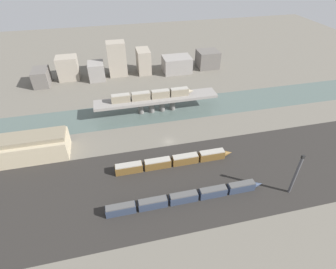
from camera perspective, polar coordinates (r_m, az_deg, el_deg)
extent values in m
plane|color=#666056|center=(114.96, 0.11, -1.52)|extent=(400.00, 400.00, 0.00)
cube|color=#282623|center=(97.91, 3.38, -10.05)|extent=(280.00, 42.00, 0.01)
cube|color=#4C5B56|center=(135.73, -2.41, 5.12)|extent=(320.00, 21.84, 0.01)
cube|color=gray|center=(132.12, -2.48, 7.74)|extent=(61.62, 9.00, 1.38)
cylinder|color=slate|center=(133.05, -5.92, 5.85)|extent=(2.81, 2.81, 6.41)
cylinder|color=slate|center=(133.67, -3.60, 6.14)|extent=(2.81, 2.81, 6.41)
cylinder|color=slate|center=(134.51, -1.29, 6.42)|extent=(2.81, 2.81, 6.41)
cylinder|color=slate|center=(135.57, 0.98, 6.69)|extent=(2.81, 2.81, 6.41)
cube|color=gray|center=(129.34, -10.27, 7.70)|extent=(9.07, 2.96, 3.50)
cube|color=#9E998E|center=(128.42, -10.36, 8.46)|extent=(8.71, 2.72, 0.40)
cube|color=gray|center=(129.94, -5.95, 8.26)|extent=(9.07, 2.96, 3.50)
cube|color=#9E998E|center=(129.02, -6.00, 9.02)|extent=(8.71, 2.72, 0.40)
cube|color=gray|center=(131.27, -1.68, 8.77)|extent=(9.07, 2.96, 3.50)
cube|color=#9E998E|center=(130.36, -1.70, 9.52)|extent=(8.71, 2.72, 0.40)
cube|color=gray|center=(133.30, 2.49, 9.21)|extent=(9.07, 2.96, 3.50)
cube|color=#9E998E|center=(132.40, 2.51, 9.96)|extent=(8.71, 2.72, 0.40)
cone|color=gray|center=(135.00, 5.03, 9.40)|extent=(3.17, 2.66, 2.66)
cube|color=#2D384C|center=(88.90, -10.24, -15.81)|extent=(9.63, 2.65, 3.12)
cube|color=#4C4C4C|center=(87.53, -10.37, -15.11)|extent=(9.25, 2.44, 0.40)
cube|color=#2D384C|center=(89.19, -3.31, -14.80)|extent=(9.63, 2.65, 3.12)
cube|color=#4C4C4C|center=(87.82, -3.36, -14.09)|extent=(9.25, 2.44, 0.40)
cube|color=#2D384C|center=(90.70, 3.40, -13.62)|extent=(9.63, 2.65, 3.12)
cube|color=#4C4C4C|center=(89.35, 3.45, -12.90)|extent=(9.25, 2.44, 0.40)
cube|color=#2D384C|center=(93.37, 9.75, -12.32)|extent=(9.63, 2.65, 3.12)
cube|color=#4C4C4C|center=(92.06, 9.87, -11.60)|extent=(9.25, 2.44, 0.40)
cube|color=#2D384C|center=(97.11, 15.62, -10.97)|extent=(9.63, 2.65, 3.12)
cube|color=#4C4C4C|center=(95.85, 15.80, -10.26)|extent=(9.25, 2.44, 0.40)
cone|color=#2D384C|center=(100.01, 18.97, -10.20)|extent=(3.37, 2.39, 2.39)
cube|color=brown|center=(100.97, -8.51, -7.34)|extent=(10.27, 3.01, 3.35)
cube|color=#9E998E|center=(99.68, -8.61, -6.57)|extent=(9.86, 2.77, 0.40)
cube|color=brown|center=(101.77, -2.28, -6.42)|extent=(10.27, 3.01, 3.35)
cube|color=#9E998E|center=(100.50, -2.31, -5.65)|extent=(9.86, 2.77, 0.40)
cube|color=brown|center=(103.76, 3.76, -5.46)|extent=(10.27, 3.01, 3.35)
cube|color=#9E998E|center=(102.51, 3.80, -4.68)|extent=(9.86, 2.77, 0.40)
cube|color=brown|center=(106.87, 9.49, -4.48)|extent=(10.27, 3.01, 3.35)
cube|color=#9E998E|center=(105.65, 9.59, -3.72)|extent=(9.86, 2.77, 0.40)
cone|color=brown|center=(109.45, 12.86, -3.95)|extent=(3.60, 2.71, 2.71)
cube|color=tan|center=(118.05, -27.05, -2.57)|extent=(26.13, 12.47, 8.31)
cube|color=#7C725C|center=(115.23, -27.74, -0.62)|extent=(25.61, 8.73, 1.82)
cylinder|color=#4C4C51|center=(98.21, 25.95, -8.11)|extent=(0.95, 0.95, 15.77)
cube|color=black|center=(92.94, 27.33, -4.37)|extent=(1.00, 0.70, 1.20)
cube|color=#605B56|center=(177.35, -25.85, 11.15)|extent=(8.77, 13.92, 9.60)
cube|color=gray|center=(178.26, -20.95, 13.37)|extent=(12.33, 10.13, 14.19)
cube|color=gray|center=(173.32, -15.29, 13.19)|extent=(9.52, 11.94, 10.51)
cube|color=gray|center=(174.41, -11.05, 15.86)|extent=(11.30, 8.94, 21.23)
cube|color=gray|center=(177.35, -5.35, 15.63)|extent=(8.14, 13.56, 14.94)
cube|color=gray|center=(178.05, 1.93, 15.00)|extent=(17.97, 13.16, 10.05)
cube|color=#605B56|center=(186.83, 8.61, 15.91)|extent=(13.90, 12.25, 11.30)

